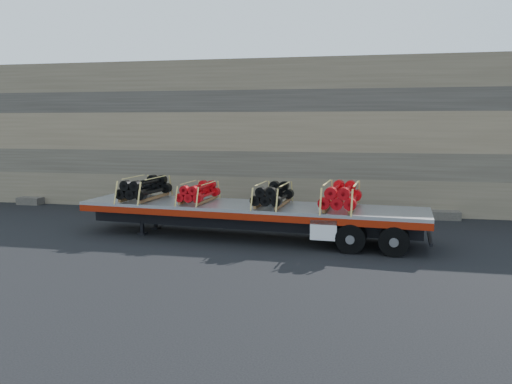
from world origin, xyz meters
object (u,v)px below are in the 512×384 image
at_px(trailer, 249,221).
at_px(bundle_front, 145,189).
at_px(bundle_midfront, 199,193).
at_px(bundle_rear, 341,197).
at_px(bundle_midrear, 273,195).

relative_size(trailer, bundle_front, 5.40).
xyz_separation_m(trailer, bundle_midfront, (-1.92, 0.17, 0.96)).
bearing_deg(bundle_front, bundle_rear, 0.00).
bearing_deg(bundle_front, trailer, 0.00).
height_order(bundle_front, bundle_midrear, bundle_front).
distance_m(bundle_front, bundle_rear, 7.36).
distance_m(bundle_front, bundle_midfront, 2.19).
distance_m(bundle_midrear, bundle_rear, 2.37).
xyz_separation_m(bundle_midrear, bundle_rear, (2.36, -0.21, 0.05)).
xyz_separation_m(trailer, bundle_rear, (3.23, -0.28, 1.04)).
distance_m(bundle_midfront, bundle_rear, 5.17).
distance_m(trailer, bundle_rear, 3.41).
bearing_deg(bundle_front, bundle_midrear, 0.00).
bearing_deg(bundle_midrear, bundle_midfront, -180.00).
xyz_separation_m(trailer, bundle_midrear, (0.88, -0.08, 0.99)).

